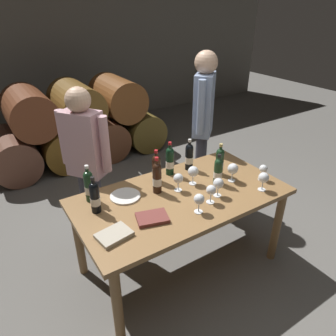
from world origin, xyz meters
TOP-DOWN VIEW (x-y plane):
  - ground_plane at (0.00, 0.00)m, footprint 14.00×14.00m
  - cellar_back_wall at (0.00, 4.20)m, footprint 10.00×0.24m
  - barrel_stack at (-0.00, 2.60)m, footprint 2.49×0.90m
  - dining_table at (0.00, 0.00)m, footprint 1.70×0.90m
  - wine_bottle_0 at (0.10, 0.33)m, footprint 0.07×0.07m
  - wine_bottle_1 at (-0.64, 0.32)m, footprint 0.07×0.07m
  - wine_bottle_2 at (-0.66, 0.15)m, footprint 0.07×0.07m
  - wine_bottle_3 at (-0.14, 0.14)m, footprint 0.07×0.07m
  - wine_bottle_4 at (0.30, 0.32)m, footprint 0.07×0.07m
  - wine_bottle_5 at (0.35, -0.02)m, footprint 0.07×0.07m
  - wine_bottle_6 at (-0.06, 0.29)m, footprint 0.07×0.07m
  - wine_bottle_7 at (0.47, 0.09)m, footprint 0.07×0.07m
  - wine_glass_0 at (0.12, -0.21)m, footprint 0.08×0.08m
  - wine_glass_1 at (0.23, -0.17)m, footprint 0.08×0.08m
  - wine_glass_2 at (0.49, -0.06)m, footprint 0.09×0.09m
  - wine_glass_3 at (0.17, 0.08)m, footprint 0.09×0.09m
  - wine_glass_4 at (0.72, -0.19)m, footprint 0.07×0.07m
  - wine_glass_5 at (0.01, 0.07)m, footprint 0.08×0.08m
  - wine_glass_6 at (0.59, -0.30)m, footprint 0.09×0.09m
  - wine_glass_7 at (-0.03, -0.26)m, footprint 0.08×0.08m
  - tasting_notebook at (-0.36, -0.15)m, footprint 0.26×0.21m
  - leather_ledger at (-0.66, -0.18)m, footprint 0.24×0.19m
  - serving_plate at (-0.39, 0.21)m, footprint 0.24×0.24m
  - sommelier_presenting at (0.80, 0.75)m, footprint 0.38×0.36m
  - taster_seated_left at (-0.51, 0.72)m, footprint 0.33×0.42m

SIDE VIEW (x-z plane):
  - ground_plane at x=0.00m, z-range 0.00..0.00m
  - barrel_stack at x=0.00m, z-range -0.04..1.11m
  - dining_table at x=0.00m, z-range 0.29..1.05m
  - serving_plate at x=-0.39m, z-range 0.76..0.77m
  - tasting_notebook at x=-0.36m, z-range 0.76..0.79m
  - leather_ledger at x=-0.66m, z-range 0.76..0.79m
  - wine_glass_4 at x=0.72m, z-range 0.79..0.94m
  - wine_glass_0 at x=0.12m, z-range 0.79..0.94m
  - wine_glass_7 at x=-0.03m, z-range 0.79..0.94m
  - wine_glass_5 at x=0.01m, z-range 0.79..0.95m
  - wine_glass_1 at x=0.23m, z-range 0.79..0.95m
  - wine_glass_6 at x=0.59m, z-range 0.79..0.95m
  - wine_glass_3 at x=0.17m, z-range 0.79..0.96m
  - wine_glass_2 at x=0.49m, z-range 0.79..0.96m
  - wine_bottle_5 at x=0.35m, z-range 0.74..1.02m
  - wine_bottle_2 at x=-0.66m, z-range 0.74..1.03m
  - wine_bottle_7 at x=0.47m, z-range 0.74..1.04m
  - wine_bottle_6 at x=-0.06m, z-range 0.74..1.04m
  - wine_bottle_4 at x=0.30m, z-range 0.74..1.04m
  - wine_bottle_1 at x=-0.64m, z-range 0.74..1.04m
  - wine_bottle_0 at x=0.10m, z-range 0.74..1.05m
  - wine_bottle_3 at x=-0.14m, z-range 0.74..1.05m
  - taster_seated_left at x=-0.51m, z-range 0.15..1.69m
  - sommelier_presenting at x=0.80m, z-range 0.19..1.90m
  - cellar_back_wall at x=0.00m, z-range 0.00..2.80m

